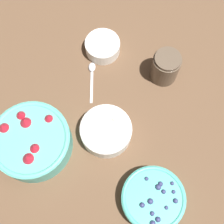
{
  "coord_description": "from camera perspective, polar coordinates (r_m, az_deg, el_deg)",
  "views": [
    {
      "loc": [
        -0.16,
        0.32,
        0.88
      ],
      "look_at": [
        -0.02,
        0.04,
        0.05
      ],
      "focal_mm": 50.0,
      "sensor_mm": 36.0,
      "label": 1
    }
  ],
  "objects": [
    {
      "name": "ground_plane",
      "position": [
        0.95,
        -0.3,
        1.58
      ],
      "size": [
        4.0,
        4.0,
        0.0
      ],
      "primitive_type": "plane",
      "color": "brown"
    },
    {
      "name": "bowl_strawberries",
      "position": [
        0.89,
        -14.46,
        -5.14
      ],
      "size": [
        0.22,
        0.22,
        0.1
      ],
      "color": "#56B7A8",
      "rests_on": "ground_plane"
    },
    {
      "name": "bowl_blueberries",
      "position": [
        0.86,
        7.51,
        -15.45
      ],
      "size": [
        0.17,
        0.17,
        0.06
      ],
      "color": "#47AD9E",
      "rests_on": "ground_plane"
    },
    {
      "name": "bowl_bananas",
      "position": [
        0.89,
        -1.11,
        -3.45
      ],
      "size": [
        0.15,
        0.15,
        0.06
      ],
      "color": "white",
      "rests_on": "ground_plane"
    },
    {
      "name": "bowl_cream",
      "position": [
        1.01,
        -1.74,
        12.03
      ],
      "size": [
        0.11,
        0.11,
        0.05
      ],
      "color": "white",
      "rests_on": "ground_plane"
    },
    {
      "name": "jar_chocolate",
      "position": [
        0.96,
        9.7,
        8.01
      ],
      "size": [
        0.08,
        0.08,
        0.1
      ],
      "color": "brown",
      "rests_on": "ground_plane"
    },
    {
      "name": "spoon",
      "position": [
        0.99,
        -3.7,
        6.87
      ],
      "size": [
        0.07,
        0.13,
        0.01
      ],
      "color": "silver",
      "rests_on": "ground_plane"
    }
  ]
}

